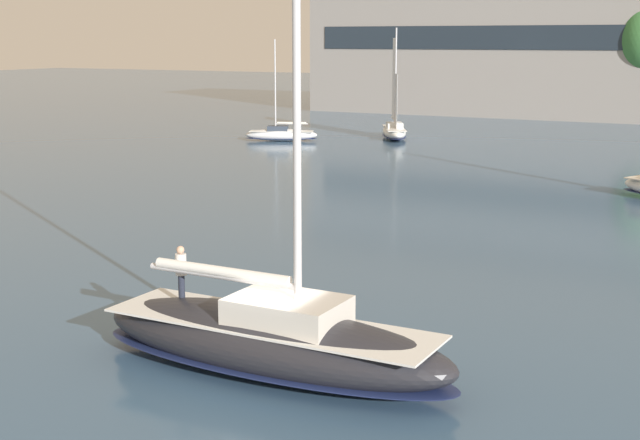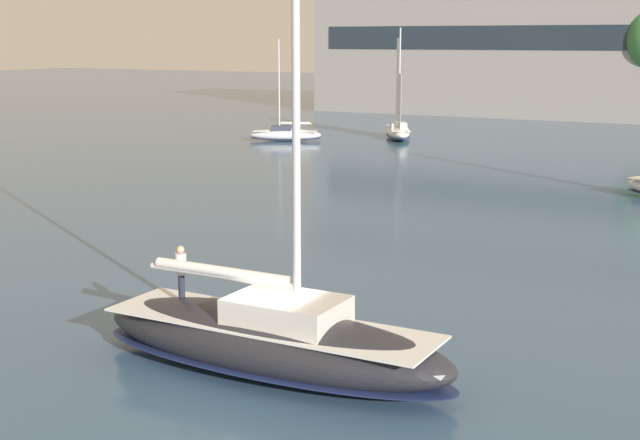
% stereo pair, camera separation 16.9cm
% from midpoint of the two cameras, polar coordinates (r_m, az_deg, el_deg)
% --- Properties ---
extents(ground_plane, '(400.00, 400.00, 0.00)m').
position_cam_midpoint_polar(ground_plane, '(25.78, -3.35, -9.76)').
color(ground_plane, '#385675').
extents(waterfront_building, '(46.03, 14.04, 17.93)m').
position_cam_midpoint_polar(waterfront_building, '(115.35, 10.91, 11.16)').
color(waterfront_building, gray).
rests_on(waterfront_building, ground).
extents(sailboat_main, '(11.33, 3.25, 15.53)m').
position_cam_midpoint_polar(sailboat_main, '(25.40, -3.32, -7.56)').
color(sailboat_main, '#232328').
rests_on(sailboat_main, ground).
extents(sailboat_moored_near_marina, '(5.46, 7.61, 10.35)m').
position_cam_midpoint_polar(sailboat_moored_near_marina, '(85.38, 4.71, 5.79)').
color(sailboat_moored_near_marina, white).
rests_on(sailboat_moored_near_marina, ground).
extents(sailboat_moored_mid_channel, '(6.94, 4.50, 9.30)m').
position_cam_midpoint_polar(sailboat_moored_mid_channel, '(83.21, -2.56, 5.51)').
color(sailboat_moored_mid_channel, silver).
rests_on(sailboat_moored_mid_channel, ground).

